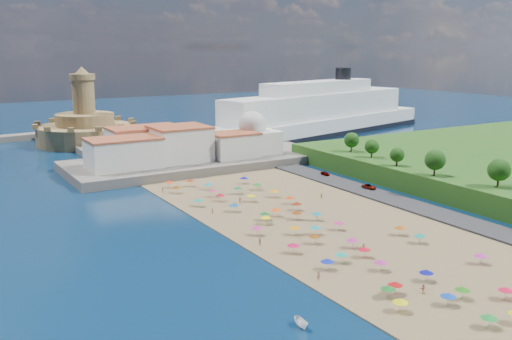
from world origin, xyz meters
TOP-DOWN VIEW (x-y plane):
  - ground at (0.00, 0.00)m, footprint 700.00×700.00m
  - terrace at (10.00, 73.00)m, footprint 90.00×36.00m
  - jetty at (-12.00, 108.00)m, footprint 18.00×70.00m
  - waterfront_buildings at (-3.05, 73.64)m, footprint 57.00×29.00m
  - domed_building at (30.00, 71.00)m, footprint 16.00×16.00m
  - fortress at (-12.00, 138.00)m, footprint 40.00×40.00m
  - cruise_ship at (87.47, 108.34)m, footprint 140.54×53.67m
  - beach_parasols at (-1.23, -10.48)m, footprint 31.09×114.03m
  - beachgoers at (-0.99, -1.01)m, footprint 34.92×96.14m
  - parked_cars at (36.00, -0.76)m, footprint 2.29×83.46m
  - hillside_trees at (48.26, -11.37)m, footprint 10.68×107.28m

SIDE VIEW (x-z plane):
  - ground at x=0.00m, z-range 0.00..0.00m
  - beachgoers at x=-0.99m, z-range 0.18..2.05m
  - jetty at x=-12.00m, z-range 0.00..2.40m
  - parked_cars at x=36.00m, z-range 0.64..2.05m
  - terrace at x=10.00m, z-range 0.00..3.00m
  - beach_parasols at x=-1.23m, z-range 1.05..3.25m
  - fortress at x=-12.00m, z-range -9.52..22.88m
  - waterfront_buildings at x=-3.05m, z-range 2.38..13.38m
  - domed_building at x=30.00m, z-range 1.47..16.47m
  - cruise_ship at x=87.47m, z-range -6.22..24.28m
  - hillside_trees at x=48.26m, z-range 6.41..13.62m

